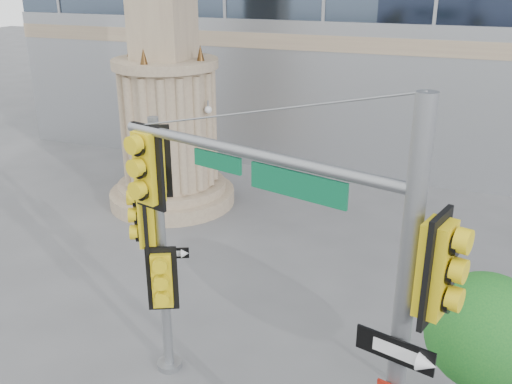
% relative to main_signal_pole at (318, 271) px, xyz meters
% --- Properties ---
extents(monument, '(4.40, 4.40, 16.60)m').
position_rel_main_signal_pole_xyz_m(monument, '(-7.90, 10.18, 1.39)').
color(monument, gray).
rests_on(monument, ground).
extents(main_signal_pole, '(5.04, 1.83, 6.66)m').
position_rel_main_signal_pole_xyz_m(main_signal_pole, '(0.00, 0.00, 0.00)').
color(main_signal_pole, slate).
rests_on(main_signal_pole, ground).
extents(secondary_signal_pole, '(1.02, 0.74, 5.41)m').
position_rel_main_signal_pole_xyz_m(secondary_signal_pole, '(-3.63, 1.96, -0.95)').
color(secondary_signal_pole, slate).
rests_on(secondary_signal_pole, ground).
extents(street_tree, '(2.05, 2.00, 3.19)m').
position_rel_main_signal_pole_xyz_m(street_tree, '(2.37, 2.39, -2.03)').
color(street_tree, gray).
rests_on(street_tree, ground).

